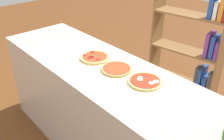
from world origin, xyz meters
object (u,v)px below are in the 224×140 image
at_px(pizza_pepperoni_0, 95,57).
at_px(pizza_plain_1, 117,69).
at_px(pizza_mozzarella_2, 145,81).
at_px(bookshelf, 195,54).

xyz_separation_m(pizza_pepperoni_0, pizza_plain_1, (0.27, 0.00, -0.00)).
bearing_deg(pizza_mozzarella_2, pizza_pepperoni_0, -176.51).
relative_size(pizza_pepperoni_0, bookshelf, 0.16).
relative_size(pizza_pepperoni_0, pizza_plain_1, 1.03).
distance_m(pizza_mozzarella_2, bookshelf, 1.03).
bearing_deg(pizza_plain_1, pizza_pepperoni_0, -179.36).
bearing_deg(pizza_plain_1, pizza_mozzarella_2, 6.32).
height_order(pizza_pepperoni_0, pizza_mozzarella_2, pizza_pepperoni_0).
xyz_separation_m(pizza_mozzarella_2, bookshelf, (-0.20, 1.00, -0.17)).
relative_size(pizza_pepperoni_0, pizza_mozzarella_2, 1.00).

